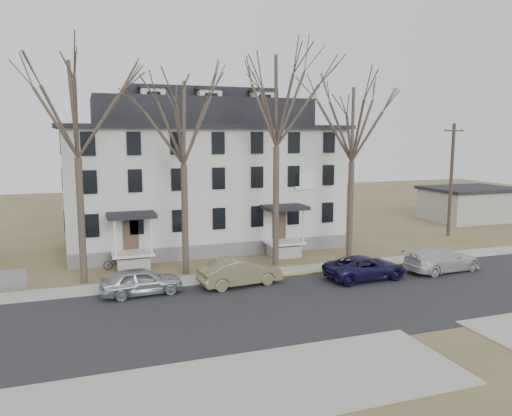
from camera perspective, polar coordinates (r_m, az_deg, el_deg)
name	(u,v)px	position (r m, az deg, el deg)	size (l,w,h in m)	color
ground	(332,317)	(24.35, 8.66, -12.25)	(120.00, 120.00, 0.00)	brown
main_road	(313,304)	(26.03, 6.57, -10.84)	(120.00, 10.00, 0.04)	#27272A
far_sidewalk	(271,273)	(31.28, 1.76, -7.49)	(120.00, 2.00, 0.08)	#A09F97
near_sidewalk_left	(185,399)	(17.55, -8.14, -20.77)	(20.00, 5.00, 0.08)	#A09F97
yellow_curb	(349,270)	(32.59, 10.63, -6.99)	(14.00, 0.25, 0.06)	gold
boarding_house	(202,176)	(39.18, -6.19, 3.66)	(20.80, 12.36, 12.05)	slate
distant_building	(469,204)	(54.86, 23.13, 0.46)	(8.50, 6.50, 3.35)	#A09F97
tree_far_left	(75,102)	(29.96, -19.96, 11.32)	(8.40, 8.40, 13.72)	#473B31
tree_mid_left	(183,117)	(30.48, -8.37, 10.27)	(7.80, 7.80, 12.74)	#473B31
tree_center	(277,94)	(32.25, 2.37, 12.87)	(9.00, 9.00, 14.70)	#473B31
tree_mid_right	(353,119)	(34.56, 11.00, 9.96)	(7.80, 7.80, 12.74)	#473B31
utility_pole_far	(451,179)	(45.11, 21.41, 3.14)	(2.00, 0.28, 9.50)	#3D3023
car_silver	(141,282)	(27.68, -12.96, -8.22)	(1.74, 4.33, 1.48)	#A5AAAE
car_tan	(240,272)	(28.61, -1.83, -7.36)	(1.67, 4.78, 1.57)	olive
car_navy	(365,268)	(30.54, 12.36, -6.73)	(2.29, 4.97, 1.38)	#17133B
car_white	(442,260)	(33.63, 20.47, -5.59)	(2.08, 5.12, 1.49)	silver
bicycle_left	(117,263)	(33.16, -15.56, -6.07)	(0.61, 1.74, 0.91)	black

